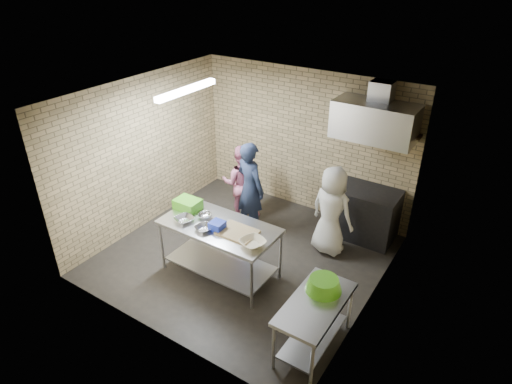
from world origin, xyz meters
TOP-DOWN VIEW (x-y plane):
  - floor at (0.00, 0.00)m, footprint 4.20×4.20m
  - ceiling at (0.00, 0.00)m, footprint 4.20×4.20m
  - back_wall at (0.00, 2.00)m, footprint 4.20×0.06m
  - front_wall at (0.00, -2.00)m, footprint 4.20×0.06m
  - left_wall at (-2.10, 0.00)m, footprint 0.06×4.00m
  - right_wall at (2.10, 0.00)m, footprint 0.06×4.00m
  - prep_table at (-0.06, -0.55)m, footprint 1.77×0.89m
  - side_counter at (1.80, -1.10)m, footprint 0.60×1.20m
  - stove at (1.35, 1.65)m, footprint 1.20×0.70m
  - range_hood at (1.35, 1.70)m, footprint 1.30×0.60m
  - hood_duct at (1.35, 1.85)m, footprint 0.35×0.30m
  - wall_shelf at (1.65, 1.89)m, footprint 0.80×0.20m
  - fluorescent_fixture at (-1.00, 0.00)m, footprint 0.10×1.25m
  - green_crate at (-0.76, -0.43)m, footprint 0.39×0.30m
  - blue_tub at (-0.01, -0.65)m, footprint 0.20×0.20m
  - cutting_board at (0.29, -0.57)m, footprint 0.54×0.41m
  - mixing_bowl_a at (-0.56, -0.75)m, footprint 0.35×0.35m
  - mixing_bowl_b at (-0.36, -0.50)m, footprint 0.27×0.27m
  - mixing_bowl_c at (-0.16, -0.77)m, footprint 0.32×0.32m
  - ceramic_bowl at (0.64, -0.70)m, footprint 0.43×0.43m
  - green_basin at (1.78, -0.85)m, footprint 0.46×0.46m
  - bottle_green at (1.80, 1.89)m, footprint 0.06×0.06m
  - man_navy at (-0.36, 0.72)m, footprint 0.71×0.57m
  - woman_pink at (-0.75, 1.00)m, footprint 0.89×0.83m
  - woman_white at (1.09, 0.91)m, footprint 0.83×0.62m

SIDE VIEW (x-z plane):
  - floor at x=0.00m, z-range 0.00..0.00m
  - side_counter at x=1.80m, z-range 0.00..0.75m
  - prep_table at x=-0.06m, z-range 0.00..0.89m
  - stove at x=1.35m, z-range 0.00..0.90m
  - woman_pink at x=-0.75m, z-range 0.00..1.45m
  - woman_white at x=1.09m, z-range 0.00..1.54m
  - green_basin at x=1.78m, z-range 0.75..0.92m
  - man_navy at x=-0.36m, z-range 0.00..1.70m
  - cutting_board at x=0.29m, z-range 0.89..0.92m
  - mixing_bowl_c at x=-0.16m, z-range 0.89..0.95m
  - mixing_bowl_b at x=-0.36m, z-range 0.89..0.95m
  - mixing_bowl_a at x=-0.56m, z-range 0.89..0.95m
  - ceramic_bowl at x=0.64m, z-range 0.89..0.97m
  - blue_tub at x=-0.01m, z-range 0.89..1.01m
  - green_crate at x=-0.76m, z-range 0.89..1.04m
  - back_wall at x=0.00m, z-range 0.00..2.70m
  - front_wall at x=0.00m, z-range 0.00..2.70m
  - left_wall at x=-2.10m, z-range 0.00..2.70m
  - right_wall at x=2.10m, z-range 0.00..2.70m
  - wall_shelf at x=1.65m, z-range 1.90..1.94m
  - bottle_green at x=1.80m, z-range 1.94..2.09m
  - range_hood at x=1.35m, z-range 1.80..2.40m
  - hood_duct at x=1.35m, z-range 2.40..2.70m
  - fluorescent_fixture at x=-1.00m, z-range 2.60..2.68m
  - ceiling at x=0.00m, z-range 2.70..2.70m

